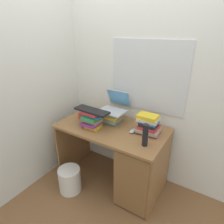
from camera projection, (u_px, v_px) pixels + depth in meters
ground_plane at (112, 179)px, 2.53m from camera, size 6.00×6.00×0.00m
wall_back at (129, 76)px, 2.31m from camera, size 6.00×0.06×2.60m
wall_left at (56, 74)px, 2.42m from camera, size 0.05×6.00×2.60m
desk at (134, 162)px, 2.19m from camera, size 1.26×0.69×0.77m
book_stack_tall at (112, 117)px, 2.30m from camera, size 0.22×0.19×0.14m
book_stack_keyboard_riser at (92, 119)px, 2.18m from camera, size 0.24×0.19×0.20m
book_stack_side at (148, 124)px, 2.06m from camera, size 0.26×0.21×0.21m
laptop at (115, 105)px, 2.31m from camera, size 0.31×0.34×0.23m
keyboard at (92, 111)px, 2.13m from camera, size 0.43×0.16×0.02m
computer_mouse at (133, 131)px, 2.10m from camera, size 0.06×0.10×0.04m
mug at (82, 115)px, 2.43m from camera, size 0.12×0.08×0.09m
water_bottle at (145, 135)px, 1.83m from camera, size 0.06×0.06×0.23m
wastebasket at (70, 180)px, 2.31m from camera, size 0.26×0.26×0.30m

